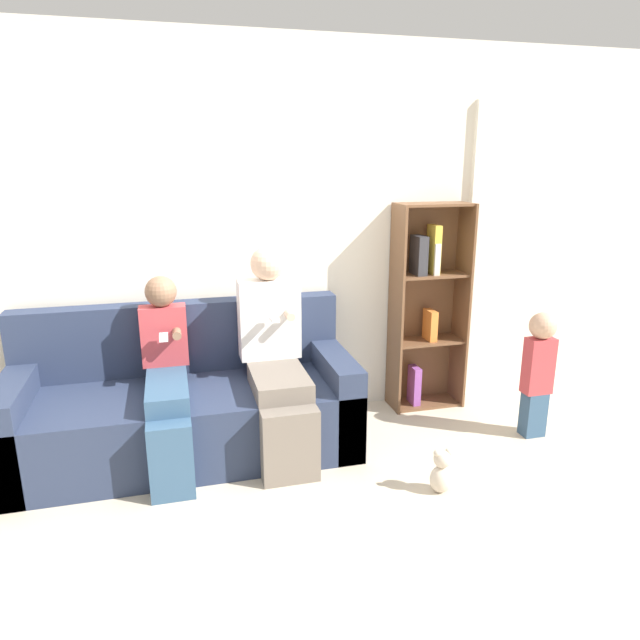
% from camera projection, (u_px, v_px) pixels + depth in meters
% --- Properties ---
extents(ground_plane, '(14.00, 14.00, 0.00)m').
position_uv_depth(ground_plane, '(226.00, 489.00, 3.19)').
color(ground_plane, beige).
extents(back_wall, '(10.00, 0.06, 2.55)m').
position_uv_depth(back_wall, '(203.00, 239.00, 3.73)').
color(back_wall, silver).
rests_on(back_wall, ground_plane).
extents(curtain_panel, '(0.84, 0.04, 2.18)m').
position_uv_depth(curtain_panel, '(517.00, 254.00, 4.30)').
color(curtain_panel, silver).
rests_on(curtain_panel, ground_plane).
extents(couch, '(2.06, 0.82, 0.90)m').
position_uv_depth(couch, '(186.00, 408.00, 3.54)').
color(couch, '#28334C').
rests_on(couch, ground_plane).
extents(adult_seated, '(0.39, 0.79, 1.26)m').
position_uv_depth(adult_seated, '(275.00, 350.00, 3.49)').
color(adult_seated, '#70665B').
rests_on(adult_seated, ground_plane).
extents(child_seated, '(0.28, 0.80, 1.10)m').
position_uv_depth(child_seated, '(166.00, 376.00, 3.32)').
color(child_seated, '#335170').
rests_on(child_seated, ground_plane).
extents(toddler_standing, '(0.18, 0.17, 0.85)m').
position_uv_depth(toddler_standing, '(538.00, 368.00, 3.69)').
color(toddler_standing, '#335170').
rests_on(toddler_standing, ground_plane).
extents(bookshelf, '(0.53, 0.26, 1.49)m').
position_uv_depth(bookshelf, '(426.00, 303.00, 4.12)').
color(bookshelf, brown).
rests_on(bookshelf, ground_plane).
extents(teddy_bear, '(0.13, 0.11, 0.26)m').
position_uv_depth(teddy_bear, '(442.00, 472.00, 3.13)').
color(teddy_bear, beige).
rests_on(teddy_bear, ground_plane).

